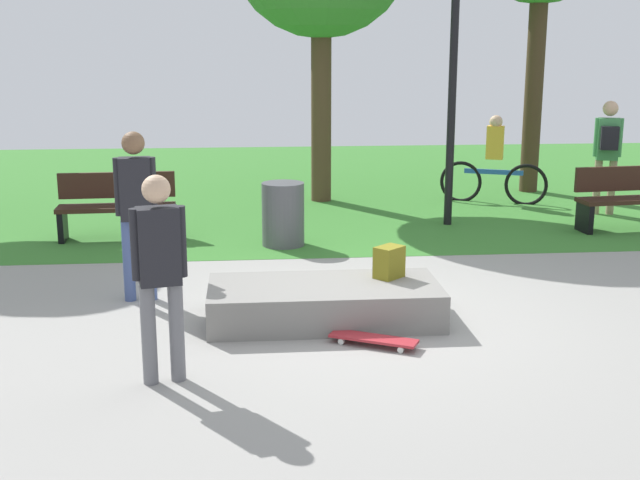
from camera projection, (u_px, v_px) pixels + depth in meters
name	position (u px, v px, depth m)	size (l,w,h in m)	color
ground_plane	(359.00, 316.00, 8.19)	(28.00, 28.00, 0.00)	gray
grass_lawn	(303.00, 183.00, 16.09)	(26.60, 11.69, 0.01)	#387A2D
concrete_ledge	(324.00, 303.00, 8.02)	(2.25, 1.04, 0.37)	gray
backpack_on_ledge	(389.00, 262.00, 8.18)	(0.28, 0.20, 0.32)	olive
skater_performing_trick	(160.00, 264.00, 6.38)	(0.42, 0.27, 1.68)	slate
skater_watching	(136.00, 202.00, 8.48)	(0.43, 0.24, 1.79)	#3F5184
skateboard_by_ledge	(373.00, 339.00, 7.38)	(0.80, 0.54, 0.08)	#A5262D
park_bench_center_lawn	(630.00, 197.00, 11.95)	(1.64, 0.63, 0.91)	#331E14
park_bench_far_left	(117.00, 205.00, 11.38)	(1.62, 0.54, 0.91)	#331E14
lamp_post	(453.00, 65.00, 11.83)	(0.28, 0.28, 3.84)	black
trash_bin	(283.00, 214.00, 10.99)	(0.57, 0.57, 0.85)	#4C4C51
pedestrian_with_backpack	(608.00, 147.00, 12.85)	(0.41, 0.41, 1.79)	tan
cyclist_on_bicycle	(494.00, 166.00, 13.95)	(1.70, 0.76, 1.52)	black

